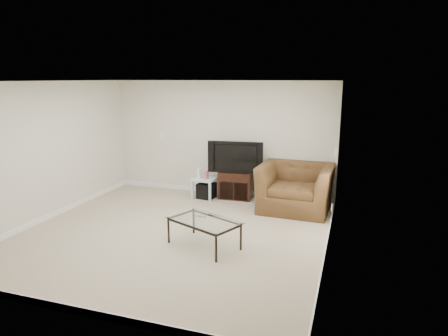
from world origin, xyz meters
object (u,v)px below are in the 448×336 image
(side_table, at_px, (205,188))
(subwoofer, at_px, (206,191))
(tv_stand, at_px, (236,185))
(coffee_table, at_px, (204,233))
(recliner, at_px, (296,180))
(television, at_px, (236,156))

(side_table, relative_size, subwoofer, 1.35)
(tv_stand, distance_m, subwoofer, 0.66)
(side_table, distance_m, coffee_table, 2.56)
(recliner, bearing_deg, coffee_table, -113.67)
(tv_stand, relative_size, television, 0.65)
(recliner, height_order, coffee_table, recliner)
(television, distance_m, side_table, 0.98)
(television, relative_size, recliner, 0.78)
(tv_stand, height_order, side_table, tv_stand)
(tv_stand, height_order, television, television)
(subwoofer, relative_size, coffee_table, 0.31)
(tv_stand, bearing_deg, coffee_table, -86.36)
(subwoofer, xyz_separation_m, recliner, (1.94, -0.21, 0.45))
(tv_stand, bearing_deg, recliner, -19.45)
(side_table, height_order, coffee_table, side_table)
(television, bearing_deg, coffee_table, -90.88)
(television, relative_size, coffee_table, 0.99)
(subwoofer, distance_m, recliner, 2.00)
(television, bearing_deg, side_table, -169.12)
(coffee_table, bearing_deg, tv_stand, 95.51)
(television, height_order, side_table, television)
(tv_stand, relative_size, recliner, 0.51)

